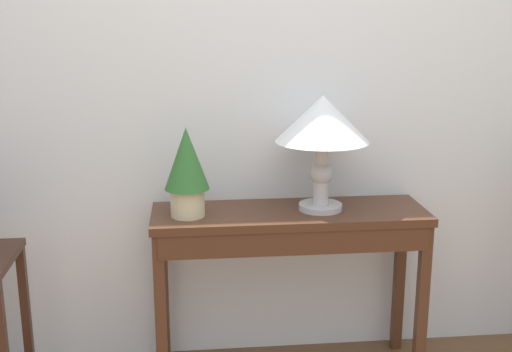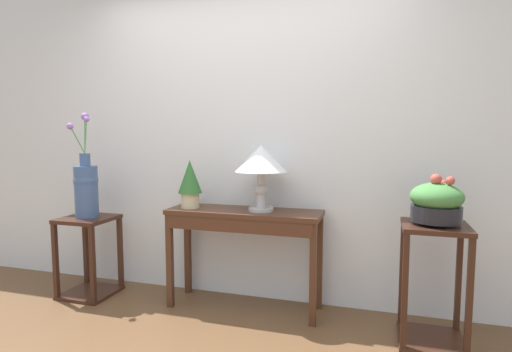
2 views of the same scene
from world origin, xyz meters
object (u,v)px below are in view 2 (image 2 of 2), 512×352
at_px(console_table, 243,226).
at_px(pedestal_stand_left, 89,256).
at_px(flower_vase_tall_left, 86,186).
at_px(planter_bowl_wide_right, 437,202).
at_px(pedestal_stand_right, 433,284).
at_px(potted_plant_on_console, 190,182).
at_px(table_lamp, 261,162).

bearing_deg(console_table, pedestal_stand_left, -175.44).
bearing_deg(console_table, flower_vase_tall_left, -175.49).
bearing_deg(flower_vase_tall_left, planter_bowl_wide_right, -0.61).
xyz_separation_m(flower_vase_tall_left, planter_bowl_wide_right, (2.63, -0.03, -0.01)).
distance_m(pedestal_stand_right, planter_bowl_wide_right, 0.53).
distance_m(potted_plant_on_console, planter_bowl_wide_right, 1.75).
bearing_deg(planter_bowl_wide_right, pedestal_stand_left, 179.41).
bearing_deg(table_lamp, console_table, -170.38).
xyz_separation_m(console_table, flower_vase_tall_left, (-1.32, -0.10, 0.27)).
bearing_deg(pedestal_stand_right, planter_bowl_wide_right, 3.14).
xyz_separation_m(potted_plant_on_console, flower_vase_tall_left, (-0.89, -0.09, -0.05)).
bearing_deg(console_table, table_lamp, 9.62).
distance_m(console_table, planter_bowl_wide_right, 1.35).
bearing_deg(potted_plant_on_console, pedestal_stand_left, -173.89).
relative_size(console_table, pedestal_stand_right, 1.51).
bearing_deg(planter_bowl_wide_right, potted_plant_on_console, 176.01).
height_order(pedestal_stand_right, planter_bowl_wide_right, planter_bowl_wide_right).
bearing_deg(pedestal_stand_right, flower_vase_tall_left, 179.38).
bearing_deg(pedestal_stand_left, console_table, 4.56).
bearing_deg(table_lamp, flower_vase_tall_left, -175.02).
distance_m(table_lamp, potted_plant_on_console, 0.59).
relative_size(table_lamp, flower_vase_tall_left, 0.57).
xyz_separation_m(potted_plant_on_console, planter_bowl_wide_right, (1.74, -0.12, -0.06)).
distance_m(potted_plant_on_console, flower_vase_tall_left, 0.89).
distance_m(console_table, potted_plant_on_console, 0.54).
distance_m(potted_plant_on_console, pedestal_stand_left, 1.10).
distance_m(table_lamp, pedestal_stand_right, 1.41).
bearing_deg(pedestal_stand_right, table_lamp, 172.56).
relative_size(potted_plant_on_console, flower_vase_tall_left, 0.43).
height_order(potted_plant_on_console, pedestal_stand_left, potted_plant_on_console).
xyz_separation_m(table_lamp, potted_plant_on_console, (-0.56, -0.03, -0.16)).
bearing_deg(potted_plant_on_console, planter_bowl_wide_right, -3.99).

